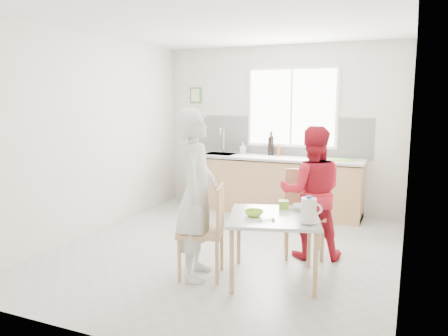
# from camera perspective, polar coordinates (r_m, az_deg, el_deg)

# --- Properties ---
(ground) EXTENTS (4.50, 4.50, 0.00)m
(ground) POSITION_cam_1_polar(r_m,az_deg,el_deg) (5.50, 0.36, -10.57)
(ground) COLOR #B7B7B2
(ground) RESTS_ON ground
(room_shell) EXTENTS (4.50, 4.50, 4.50)m
(room_shell) POSITION_cam_1_polar(r_m,az_deg,el_deg) (5.18, 0.38, 6.82)
(room_shell) COLOR silver
(room_shell) RESTS_ON ground
(window) EXTENTS (1.50, 0.06, 1.30)m
(window) POSITION_cam_1_polar(r_m,az_deg,el_deg) (7.23, 8.84, 7.81)
(window) COLOR white
(window) RESTS_ON room_shell
(backsplash) EXTENTS (3.00, 0.02, 0.65)m
(backsplash) POSITION_cam_1_polar(r_m,az_deg,el_deg) (7.32, 7.25, 4.14)
(backsplash) COLOR white
(backsplash) RESTS_ON room_shell
(picture_frame) EXTENTS (0.22, 0.03, 0.28)m
(picture_frame) POSITION_cam_1_polar(r_m,az_deg,el_deg) (7.86, -3.73, 9.46)
(picture_frame) COLOR #41863D
(picture_frame) RESTS_ON room_shell
(kitchen_counter) EXTENTS (2.84, 0.64, 1.37)m
(kitchen_counter) POSITION_cam_1_polar(r_m,az_deg,el_deg) (7.16, 6.45, -2.49)
(kitchen_counter) COLOR tan
(kitchen_counter) RESTS_ON ground
(dining_table) EXTENTS (1.10, 1.10, 0.68)m
(dining_table) POSITION_cam_1_polar(r_m,az_deg,el_deg) (4.48, 6.53, -7.04)
(dining_table) COLOR silver
(dining_table) RESTS_ON ground
(chair_left) EXTENTS (0.56, 0.56, 0.97)m
(chair_left) POSITION_cam_1_polar(r_m,az_deg,el_deg) (4.55, -2.11, -7.74)
(chair_left) COLOR tan
(chair_left) RESTS_ON ground
(chair_far) EXTENTS (0.58, 0.58, 1.01)m
(chair_far) POSITION_cam_1_polar(r_m,az_deg,el_deg) (5.30, 10.37, -5.18)
(chair_far) COLOR tan
(chair_far) RESTS_ON ground
(person_white) EXTENTS (0.58, 0.73, 1.75)m
(person_white) POSITION_cam_1_polar(r_m,az_deg,el_deg) (4.48, -3.61, -3.49)
(person_white) COLOR silver
(person_white) RESTS_ON ground
(person_red) EXTENTS (0.88, 0.77, 1.54)m
(person_red) POSITION_cam_1_polar(r_m,az_deg,el_deg) (5.17, 11.36, -3.15)
(person_red) COLOR red
(person_red) RESTS_ON ground
(bowl_green) EXTENTS (0.23, 0.23, 0.06)m
(bowl_green) POSITION_cam_1_polar(r_m,az_deg,el_deg) (4.41, 3.94, -5.91)
(bowl_green) COLOR #95D731
(bowl_green) RESTS_ON dining_table
(bowl_white) EXTENTS (0.27, 0.27, 0.05)m
(bowl_white) POSITION_cam_1_polar(r_m,az_deg,el_deg) (4.70, 10.24, -5.11)
(bowl_white) COLOR white
(bowl_white) RESTS_ON dining_table
(milk_jug) EXTENTS (0.20, 0.14, 0.26)m
(milk_jug) POSITION_cam_1_polar(r_m,az_deg,el_deg) (4.16, 11.04, -5.42)
(milk_jug) COLOR white
(milk_jug) RESTS_ON dining_table
(green_box) EXTENTS (0.12, 0.12, 0.09)m
(green_box) POSITION_cam_1_polar(r_m,az_deg,el_deg) (4.72, 7.80, -4.77)
(green_box) COLOR #82BD2B
(green_box) RESTS_ON dining_table
(spoon) EXTENTS (0.14, 0.10, 0.01)m
(spoon) POSITION_cam_1_polar(r_m,az_deg,el_deg) (4.24, 5.45, -6.80)
(spoon) COLOR #A5A5AA
(spoon) RESTS_ON dining_table
(cutting_board) EXTENTS (0.40, 0.33, 0.01)m
(cutting_board) POSITION_cam_1_polar(r_m,az_deg,el_deg) (6.84, 15.23, 1.02)
(cutting_board) COLOR #6EC22C
(cutting_board) RESTS_ON kitchen_counter
(wine_bottle_a) EXTENTS (0.07, 0.07, 0.32)m
(wine_bottle_a) POSITION_cam_1_polar(r_m,az_deg,el_deg) (7.24, 6.23, 2.95)
(wine_bottle_a) COLOR black
(wine_bottle_a) RESTS_ON kitchen_counter
(wine_bottle_b) EXTENTS (0.07, 0.07, 0.30)m
(wine_bottle_b) POSITION_cam_1_polar(r_m,az_deg,el_deg) (7.23, 6.03, 2.87)
(wine_bottle_b) COLOR black
(wine_bottle_b) RESTS_ON kitchen_counter
(jar_amber) EXTENTS (0.06, 0.06, 0.16)m
(jar_amber) POSITION_cam_1_polar(r_m,az_deg,el_deg) (7.20, 7.18, 2.26)
(jar_amber) COLOR #985321
(jar_amber) RESTS_ON kitchen_counter
(soap_bottle) EXTENTS (0.10, 0.10, 0.20)m
(soap_bottle) POSITION_cam_1_polar(r_m,az_deg,el_deg) (7.39, 2.48, 2.64)
(soap_bottle) COLOR #999999
(soap_bottle) RESTS_ON kitchen_counter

